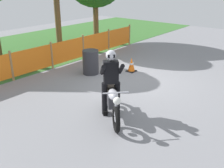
{
  "coord_description": "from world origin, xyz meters",
  "views": [
    {
      "loc": [
        -6.95,
        -4.77,
        3.27
      ],
      "look_at": [
        -2.39,
        -1.05,
        0.9
      ],
      "focal_mm": 42.16,
      "sensor_mm": 36.0,
      "label": 1
    }
  ],
  "objects_px": {
    "spare_drum": "(91,62)",
    "traffic_cone": "(131,65)",
    "motorcycle_lead": "(112,101)",
    "rider_lead": "(111,79)"
  },
  "relations": [
    {
      "from": "traffic_cone",
      "to": "spare_drum",
      "type": "height_order",
      "value": "spare_drum"
    },
    {
      "from": "motorcycle_lead",
      "to": "spare_drum",
      "type": "xyz_separation_m",
      "value": [
        2.05,
        2.68,
        -0.02
      ]
    },
    {
      "from": "motorcycle_lead",
      "to": "spare_drum",
      "type": "distance_m",
      "value": 3.37
    },
    {
      "from": "motorcycle_lead",
      "to": "spare_drum",
      "type": "height_order",
      "value": "motorcycle_lead"
    },
    {
      "from": "rider_lead",
      "to": "traffic_cone",
      "type": "bearing_deg",
      "value": 159.08
    },
    {
      "from": "motorcycle_lead",
      "to": "rider_lead",
      "type": "xyz_separation_m",
      "value": [
        0.15,
        0.16,
        0.5
      ]
    },
    {
      "from": "motorcycle_lead",
      "to": "traffic_cone",
      "type": "xyz_separation_m",
      "value": [
        3.19,
        1.66,
        -0.2
      ]
    },
    {
      "from": "spare_drum",
      "to": "traffic_cone",
      "type": "bearing_deg",
      "value": -41.76
    },
    {
      "from": "rider_lead",
      "to": "spare_drum",
      "type": "distance_m",
      "value": 3.2
    },
    {
      "from": "motorcycle_lead",
      "to": "traffic_cone",
      "type": "height_order",
      "value": "motorcycle_lead"
    }
  ]
}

